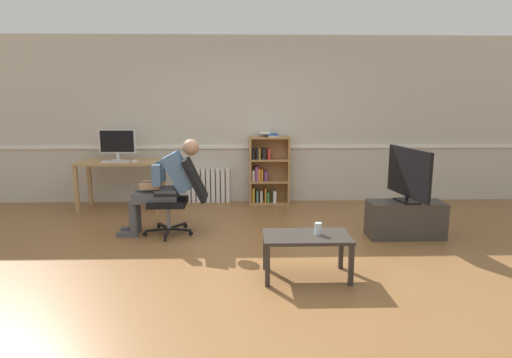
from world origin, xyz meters
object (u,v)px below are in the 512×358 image
computer_desk (121,168)px  tv_stand (405,219)px  computer_mouse (135,161)px  radiator (208,185)px  coffee_table (306,241)px  keyboard (116,162)px  bookshelf (267,171)px  person_seated (166,184)px  drinking_glass (318,229)px  office_chair (180,193)px  tv_screen (408,174)px  imac_monitor (117,142)px

computer_desk → tv_stand: size_ratio=1.38×
computer_mouse → radiator: computer_mouse is taller
radiator → coffee_table: (1.18, -3.08, 0.07)m
keyboard → bookshelf: bearing=10.6°
computer_desk → radiator: size_ratio=1.78×
bookshelf → radiator: bookshelf is taller
person_seated → coffee_table: size_ratio=1.47×
computer_desk → drinking_glass: 3.74m
person_seated → coffee_table: bearing=47.8°
computer_mouse → bookshelf: 2.08m
computer_desk → radiator: computer_desk is taller
office_chair → person_seated: person_seated is taller
computer_desk → person_seated: bearing=-54.6°
tv_screen → drinking_glass: (-1.29, -1.15, -0.32)m
imac_monitor → keyboard: bearing=-82.8°
tv_screen → imac_monitor: bearing=60.3°
radiator → imac_monitor: bearing=-167.1°
computer_mouse → bookshelf: bookshelf is taller
computer_desk → computer_mouse: 0.31m
computer_desk → drinking_glass: (2.60, -2.67, -0.17)m
office_chair → computer_desk: bearing=-140.6°
bookshelf → radiator: (-0.97, 0.10, -0.25)m
computer_mouse → drinking_glass: (2.35, -2.55, -0.30)m
keyboard → bookshelf: size_ratio=0.35×
computer_desk → drinking_glass: computer_desk is taller
bookshelf → person_seated: bearing=-130.1°
keyboard → person_seated: bearing=-50.7°
person_seated → drinking_glass: size_ratio=10.55×
bookshelf → coffee_table: (0.21, -2.98, -0.18)m
keyboard → computer_mouse: 0.28m
imac_monitor → coffee_table: imac_monitor is taller
computer_desk → office_chair: office_chair is taller
office_chair → coffee_table: size_ratio=1.18×
office_chair → person_seated: size_ratio=0.80×
tv_stand → coffee_table: (-1.40, -1.16, 0.13)m
keyboard → bookshelf: (2.31, 0.43, -0.23)m
keyboard → computer_mouse: size_ratio=4.09×
imac_monitor → tv_screen: imac_monitor is taller
office_chair → tv_screen: tv_screen is taller
imac_monitor → computer_mouse: imac_monitor is taller
office_chair → coffee_table: office_chair is taller
person_seated → coffee_table: 2.10m
office_chair → tv_stand: size_ratio=1.05×
tv_stand → tv_screen: 0.57m
computer_mouse → tv_stand: bearing=-21.1°
imac_monitor → office_chair: (1.16, -1.39, -0.51)m
imac_monitor → bookshelf: (2.34, 0.21, -0.49)m
radiator → tv_stand: 3.22m
radiator → person_seated: bearing=-102.6°
person_seated → drinking_glass: person_seated is taller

